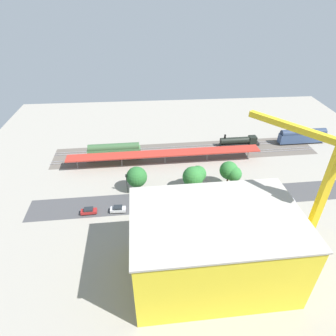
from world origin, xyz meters
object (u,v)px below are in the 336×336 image
street_tree_0 (137,177)px  locomotive (240,141)px  parked_car_6 (118,209)px  parked_car_0 (287,201)px  parked_car_3 (205,203)px  parked_car_4 (177,207)px  parked_car_5 (146,206)px  passenger_coach (303,136)px  platform_canopy_near (165,153)px  street_tree_2 (234,174)px  parked_car_1 (260,202)px  parked_car_2 (233,204)px  box_truck_1 (184,214)px  street_tree_3 (229,170)px  freight_coach_far (114,151)px  street_tree_1 (198,174)px  tower_crane (314,193)px  parked_car_7 (89,211)px  traffic_light (126,181)px  construction_building (214,247)px  street_tree_4 (193,177)px

street_tree_0 → locomotive: bearing=-147.5°
street_tree_0 → parked_car_6: bearing=60.4°
parked_car_0 → parked_car_3: parked_car_3 is taller
parked_car_4 → parked_car_5: size_ratio=1.05×
passenger_coach → parked_car_0: passenger_coach is taller
platform_canopy_near → parked_car_5: size_ratio=15.21×
street_tree_2 → passenger_coach: bearing=-142.8°
parked_car_0 → parked_car_1: parked_car_1 is taller
platform_canopy_near → parked_car_2: size_ratio=15.74×
box_truck_1 → street_tree_0: street_tree_0 is taller
platform_canopy_near → parked_car_3: (-9.61, 22.90, -3.26)m
platform_canopy_near → passenger_coach: (-53.76, -10.52, -0.97)m
parked_car_1 → street_tree_0: (34.62, -9.48, 4.08)m
street_tree_3 → freight_coach_far: bearing=-27.7°
parked_car_4 → parked_car_0: bearing=-179.9°
passenger_coach → street_tree_1: bearing=28.8°
parked_car_5 → tower_crane: 41.96m
parked_car_7 → parked_car_1: bearing=179.8°
platform_canopy_near → box_truck_1: size_ratio=6.55×
traffic_light → street_tree_2: bearing=179.4°
street_tree_0 → street_tree_1: 18.16m
passenger_coach → box_truck_1: size_ratio=1.84×
parked_car_2 → parked_car_7: size_ratio=0.96×
parked_car_5 → parked_car_7: (15.37, 0.78, 0.05)m
locomotive → parked_car_6: 55.59m
parked_car_2 → street_tree_0: (26.70, -9.35, 4.12)m
street_tree_1 → traffic_light: size_ratio=1.11×
parked_car_6 → construction_building: bearing=135.2°
locomotive → passenger_coach: passenger_coach is taller
parked_car_0 → street_tree_0: street_tree_0 is taller
street_tree_1 → tower_crane: bearing=123.5°
parked_car_2 → platform_canopy_near: bearing=-53.6°
traffic_light → parked_car_5: bearing=125.3°
parked_car_0 → street_tree_3: 18.40m
locomotive → passenger_coach: 24.30m
passenger_coach → parked_car_7: passenger_coach is taller
street_tree_4 → traffic_light: size_ratio=1.24×
parked_car_6 → street_tree_1: size_ratio=0.57×
parked_car_0 → tower_crane: bearing=69.5°
parked_car_2 → tower_crane: bearing=117.9°
locomotive → parked_car_6: bearing=37.6°
parked_car_2 → street_tree_3: (-0.73, -9.42, 4.92)m
tower_crane → street_tree_0: tower_crane is taller
locomotive → parked_car_4: size_ratio=3.38×
passenger_coach → street_tree_2: size_ratio=2.43×
parked_car_3 → street_tree_1: 9.65m
parked_car_1 → parked_car_5: (32.29, -0.93, -0.02)m
parked_car_3 → box_truck_1: (6.49, 4.89, 0.88)m
parked_car_2 → box_truck_1: 14.91m
parked_car_3 → traffic_light: traffic_light is taller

